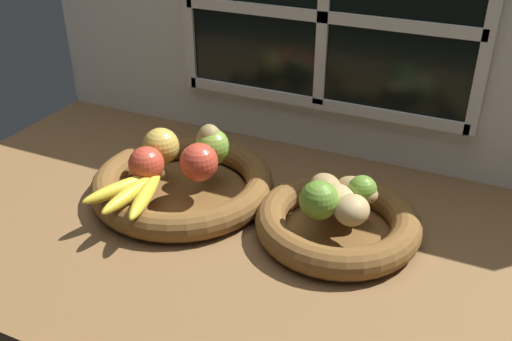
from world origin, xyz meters
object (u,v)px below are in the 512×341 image
fruit_bowl_left (183,184)px  potato_back (357,190)px  pear_brown (210,144)px  apple_red_right (199,162)px  potato_small (352,210)px  lime_far (362,190)px  lime_near (319,200)px  potato_oblong (325,187)px  fruit_bowl_right (337,223)px  apple_red_front (146,164)px  apple_golden_left (161,146)px  potato_large (340,199)px  chili_pepper (347,208)px  banana_bunch_front (134,191)px  apple_green_back (213,147)px

fruit_bowl_left → potato_back: 34.70cm
pear_brown → potato_back: size_ratio=0.99×
apple_red_right → potato_small: size_ratio=1.12×
apple_red_right → lime_far: bearing=9.1°
fruit_bowl_left → lime_near: (29.57, -3.80, 6.31)cm
lime_near → potato_oblong: bearing=98.6°
potato_oblong → lime_far: bearing=9.2°
fruit_bowl_right → apple_red_front: 37.28cm
apple_golden_left → lime_near: bearing=-9.0°
apple_golden_left → lime_far: bearing=2.9°
fruit_bowl_left → lime_near: 30.47cm
apple_red_front → potato_large: 36.76cm
pear_brown → lime_near: size_ratio=1.20×
chili_pepper → potato_small: bearing=-39.8°
apple_red_front → fruit_bowl_left: bearing=52.8°
lime_near → fruit_bowl_right: bearing=56.3°
potato_oblong → potato_large: bearing=-37.9°
fruit_bowl_left → apple_golden_left: apple_golden_left is taller
fruit_bowl_left → lime_far: (35.06, 3.80, 5.54)cm
apple_golden_left → lime_near: (35.19, -5.55, -0.26)cm
potato_large → banana_bunch_front: bearing=-161.3°
apple_green_back → potato_back: (30.21, -1.48, -1.50)cm
apple_green_back → potato_small: 32.65cm
potato_back → potato_small: potato_small is taller
apple_green_back → chili_pepper: (29.81, -6.10, -2.69)cm
potato_large → fruit_bowl_left: bearing=180.0°
potato_back → chili_pepper: 4.78cm
lime_near → apple_golden_left: bearing=171.0°
apple_golden_left → chili_pepper: 39.43cm
apple_golden_left → potato_large: bearing=-2.7°
banana_bunch_front → lime_far: size_ratio=3.23×
apple_green_back → pear_brown: (-0.72, 0.16, 0.50)cm
fruit_bowl_right → potato_small: bearing=-45.0°
fruit_bowl_left → potato_small: size_ratio=5.54×
apple_green_back → lime_near: size_ratio=1.06×
apple_green_back → potato_large: 28.87cm
potato_small → potato_large: bearing=135.0°
potato_back → lime_near: bearing=-119.0°
apple_red_front → potato_large: (36.32, 5.56, -1.22)cm
fruit_bowl_right → potato_back: size_ratio=3.58×
apple_red_right → potato_large: bearing=2.2°
chili_pepper → apple_golden_left: bearing=-161.9°
potato_large → potato_back: bearing=65.6°
fruit_bowl_right → apple_golden_left: apple_golden_left is taller
apple_golden_left → pear_brown: size_ratio=0.90×
potato_oblong → potato_large: size_ratio=0.82×
pear_brown → lime_far: (31.92, -2.16, -1.45)cm
fruit_bowl_left → apple_red_front: bearing=-127.2°
potato_oblong → chili_pepper: potato_oblong is taller
apple_red_right → apple_red_front: apple_red_right is taller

